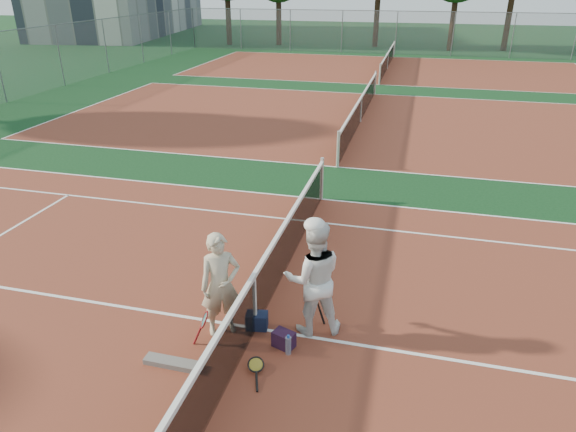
{
  "coord_description": "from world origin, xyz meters",
  "views": [
    {
      "loc": [
        2.17,
        -6.36,
        5.09
      ],
      "look_at": [
        0.0,
        2.09,
        1.05
      ],
      "focal_mm": 32.0,
      "sensor_mm": 36.0,
      "label": 1
    }
  ],
  "objects_px": {
    "racket_spare": "(256,366)",
    "player_b": "(313,278)",
    "net_main": "(255,302)",
    "sports_bag_purple": "(284,339)",
    "water_bottle": "(288,346)",
    "racket_black_held": "(317,310)",
    "sports_bag_navy": "(257,321)",
    "racket_red": "(205,328)",
    "player_a": "(220,285)"
  },
  "relations": [
    {
      "from": "racket_red",
      "to": "net_main",
      "type": "bearing_deg",
      "value": 18.03
    },
    {
      "from": "racket_black_held",
      "to": "sports_bag_navy",
      "type": "xyz_separation_m",
      "value": [
        -0.91,
        -0.31,
        -0.16
      ]
    },
    {
      "from": "sports_bag_navy",
      "to": "net_main",
      "type": "bearing_deg",
      "value": -118.68
    },
    {
      "from": "racket_red",
      "to": "water_bottle",
      "type": "height_order",
      "value": "racket_red"
    },
    {
      "from": "net_main",
      "to": "racket_red",
      "type": "bearing_deg",
      "value": -139.56
    },
    {
      "from": "racket_spare",
      "to": "sports_bag_purple",
      "type": "xyz_separation_m",
      "value": [
        0.26,
        0.58,
        0.07
      ]
    },
    {
      "from": "player_a",
      "to": "player_b",
      "type": "distance_m",
      "value": 1.42
    },
    {
      "from": "net_main",
      "to": "racket_red",
      "type": "height_order",
      "value": "net_main"
    },
    {
      "from": "player_b",
      "to": "racket_red",
      "type": "xyz_separation_m",
      "value": [
        -1.51,
        -0.76,
        -0.66
      ]
    },
    {
      "from": "racket_black_held",
      "to": "sports_bag_purple",
      "type": "height_order",
      "value": "racket_black_held"
    },
    {
      "from": "racket_black_held",
      "to": "racket_red",
      "type": "bearing_deg",
      "value": 6.85
    },
    {
      "from": "sports_bag_purple",
      "to": "racket_spare",
      "type": "bearing_deg",
      "value": -113.97
    },
    {
      "from": "net_main",
      "to": "sports_bag_purple",
      "type": "relative_size",
      "value": 34.49
    },
    {
      "from": "racket_spare",
      "to": "player_b",
      "type": "bearing_deg",
      "value": -47.46
    },
    {
      "from": "player_b",
      "to": "racket_spare",
      "type": "bearing_deg",
      "value": 42.53
    },
    {
      "from": "sports_bag_purple",
      "to": "water_bottle",
      "type": "bearing_deg",
      "value": -53.81
    },
    {
      "from": "player_a",
      "to": "player_b",
      "type": "height_order",
      "value": "player_b"
    },
    {
      "from": "player_a",
      "to": "racket_black_held",
      "type": "xyz_separation_m",
      "value": [
        1.4,
        0.52,
        -0.56
      ]
    },
    {
      "from": "sports_bag_navy",
      "to": "sports_bag_purple",
      "type": "relative_size",
      "value": 1.08
    },
    {
      "from": "sports_bag_purple",
      "to": "water_bottle",
      "type": "distance_m",
      "value": 0.18
    },
    {
      "from": "racket_red",
      "to": "sports_bag_purple",
      "type": "height_order",
      "value": "racket_red"
    },
    {
      "from": "racket_black_held",
      "to": "sports_bag_purple",
      "type": "distance_m",
      "value": 0.77
    },
    {
      "from": "player_a",
      "to": "sports_bag_navy",
      "type": "height_order",
      "value": "player_a"
    },
    {
      "from": "racket_black_held",
      "to": "sports_bag_purple",
      "type": "bearing_deg",
      "value": 37.73
    },
    {
      "from": "racket_black_held",
      "to": "sports_bag_navy",
      "type": "bearing_deg",
      "value": -3.54
    },
    {
      "from": "water_bottle",
      "to": "player_b",
      "type": "bearing_deg",
      "value": 72.11
    },
    {
      "from": "net_main",
      "to": "player_a",
      "type": "distance_m",
      "value": 0.62
    },
    {
      "from": "player_b",
      "to": "sports_bag_navy",
      "type": "height_order",
      "value": "player_b"
    },
    {
      "from": "racket_red",
      "to": "sports_bag_purple",
      "type": "relative_size",
      "value": 1.77
    },
    {
      "from": "player_a",
      "to": "racket_spare",
      "type": "relative_size",
      "value": 2.85
    },
    {
      "from": "racket_spare",
      "to": "water_bottle",
      "type": "xyz_separation_m",
      "value": [
        0.37,
        0.44,
        0.09
      ]
    },
    {
      "from": "net_main",
      "to": "water_bottle",
      "type": "distance_m",
      "value": 0.88
    },
    {
      "from": "racket_spare",
      "to": "sports_bag_purple",
      "type": "relative_size",
      "value": 1.88
    },
    {
      "from": "net_main",
      "to": "sports_bag_purple",
      "type": "bearing_deg",
      "value": -29.55
    },
    {
      "from": "racket_spare",
      "to": "sports_bag_purple",
      "type": "distance_m",
      "value": 0.64
    },
    {
      "from": "player_b",
      "to": "water_bottle",
      "type": "relative_size",
      "value": 6.28
    },
    {
      "from": "racket_spare",
      "to": "sports_bag_navy",
      "type": "bearing_deg",
      "value": -3.13
    },
    {
      "from": "sports_bag_purple",
      "to": "water_bottle",
      "type": "xyz_separation_m",
      "value": [
        0.11,
        -0.15,
        0.02
      ]
    },
    {
      "from": "water_bottle",
      "to": "player_a",
      "type": "bearing_deg",
      "value": 166.0
    },
    {
      "from": "water_bottle",
      "to": "sports_bag_purple",
      "type": "bearing_deg",
      "value": 126.19
    },
    {
      "from": "player_a",
      "to": "racket_spare",
      "type": "bearing_deg",
      "value": -75.41
    },
    {
      "from": "racket_red",
      "to": "sports_bag_purple",
      "type": "bearing_deg",
      "value": -11.74
    },
    {
      "from": "racket_red",
      "to": "racket_spare",
      "type": "bearing_deg",
      "value": -43.98
    },
    {
      "from": "player_a",
      "to": "racket_red",
      "type": "xyz_separation_m",
      "value": [
        -0.14,
        -0.36,
        -0.57
      ]
    },
    {
      "from": "net_main",
      "to": "sports_bag_purple",
      "type": "distance_m",
      "value": 0.74
    },
    {
      "from": "water_bottle",
      "to": "racket_spare",
      "type": "bearing_deg",
      "value": -130.14
    },
    {
      "from": "player_b",
      "to": "racket_red",
      "type": "distance_m",
      "value": 1.81
    },
    {
      "from": "sports_bag_navy",
      "to": "water_bottle",
      "type": "xyz_separation_m",
      "value": [
        0.64,
        -0.49,
        0.01
      ]
    },
    {
      "from": "sports_bag_navy",
      "to": "water_bottle",
      "type": "relative_size",
      "value": 1.14
    },
    {
      "from": "player_a",
      "to": "water_bottle",
      "type": "bearing_deg",
      "value": -46.4
    }
  ]
}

